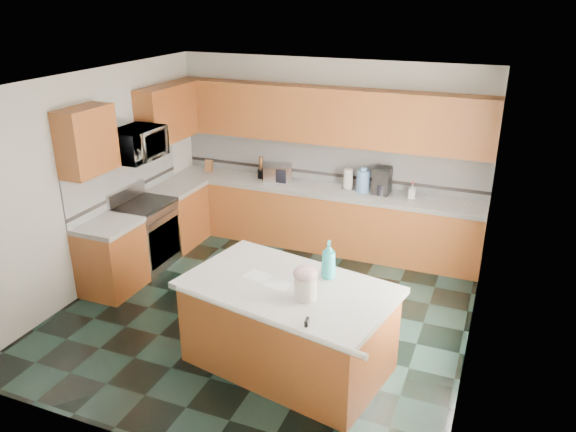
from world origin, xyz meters
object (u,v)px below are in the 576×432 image
at_px(treat_jar, 305,288).
at_px(knife_block, 209,166).
at_px(coffee_maker, 382,180).
at_px(soap_bottle_island, 329,260).
at_px(island_top, 288,288).
at_px(toaster_oven, 278,173).
at_px(island_base, 288,328).

xyz_separation_m(treat_jar, knife_block, (-2.73, 3.06, -0.01)).
bearing_deg(coffee_maker, soap_bottle_island, -86.93).
relative_size(island_top, coffee_maker, 5.31).
bearing_deg(island_top, soap_bottle_island, 54.95).
xyz_separation_m(island_top, treat_jar, (0.24, -0.17, 0.14)).
height_order(island_top, knife_block, knife_block).
relative_size(knife_block, toaster_oven, 0.47).
xyz_separation_m(knife_block, toaster_oven, (1.16, 0.00, 0.02)).
xyz_separation_m(knife_block, coffee_maker, (2.73, 0.03, 0.09)).
bearing_deg(coffee_maker, treat_jar, -88.49).
relative_size(island_base, coffee_maker, 5.05).
bearing_deg(island_base, coffee_maker, 96.68).
relative_size(toaster_oven, coffee_maker, 1.09).
bearing_deg(treat_jar, toaster_oven, 118.24).
xyz_separation_m(treat_jar, coffee_maker, (-0.00, 3.09, 0.08)).
distance_m(island_top, toaster_oven, 3.19).
bearing_deg(knife_block, island_top, -57.53).
bearing_deg(island_top, coffee_maker, 96.68).
xyz_separation_m(island_top, knife_block, (-2.49, 2.89, 0.13)).
bearing_deg(coffee_maker, knife_block, -177.91).
relative_size(island_base, island_top, 0.95).
bearing_deg(knife_block, coffee_maker, -7.66).
xyz_separation_m(island_base, toaster_oven, (-1.33, 2.89, 0.61)).
height_order(island_top, treat_jar, treat_jar).
height_order(soap_bottle_island, toaster_oven, soap_bottle_island).
distance_m(treat_jar, toaster_oven, 3.44).
height_order(island_base, soap_bottle_island, soap_bottle_island).
height_order(island_base, knife_block, knife_block).
bearing_deg(coffee_maker, island_top, -93.14).
height_order(island_base, treat_jar, treat_jar).
relative_size(island_top, soap_bottle_island, 5.17).
relative_size(island_base, treat_jar, 8.69).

